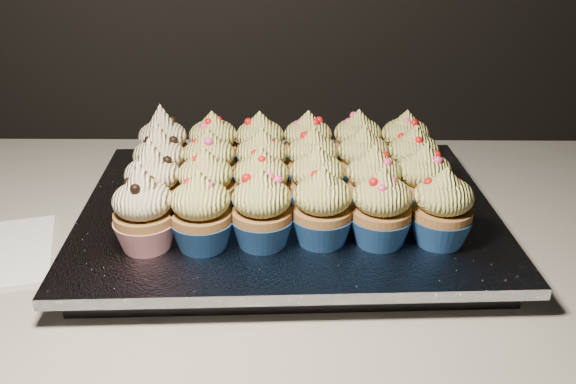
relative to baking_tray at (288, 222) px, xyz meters
name	(u,v)px	position (x,y,z in m)	size (l,w,h in m)	color
worktop	(363,244)	(0.09, 0.00, -0.03)	(2.44, 0.64, 0.04)	beige
baking_tray	(288,222)	(0.00, 0.00, 0.00)	(0.43, 0.33, 0.02)	black
foil_lining	(288,209)	(0.00, 0.00, 0.02)	(0.47, 0.37, 0.01)	silver
cupcake_0	(144,212)	(-0.14, -0.10, 0.06)	(0.06, 0.06, 0.10)	#B31822
cupcake_1	(201,213)	(-0.09, -0.10, 0.06)	(0.06, 0.06, 0.08)	navy
cupcake_2	(262,211)	(-0.03, -0.09, 0.06)	(0.06, 0.06, 0.08)	navy
cupcake_3	(322,209)	(0.04, -0.09, 0.06)	(0.06, 0.06, 0.08)	navy
cupcake_4	(381,210)	(0.10, -0.09, 0.06)	(0.06, 0.06, 0.08)	navy
cupcake_5	(442,209)	(0.16, -0.09, 0.06)	(0.06, 0.06, 0.08)	navy
cupcake_6	(153,185)	(-0.15, -0.03, 0.06)	(0.06, 0.06, 0.10)	#B31822
cupcake_7	(206,187)	(-0.09, -0.03, 0.06)	(0.06, 0.06, 0.08)	navy
cupcake_8	(262,186)	(-0.03, -0.03, 0.06)	(0.06, 0.06, 0.08)	navy
cupcake_9	(317,184)	(0.03, -0.03, 0.06)	(0.06, 0.06, 0.08)	navy
cupcake_10	(373,185)	(0.09, -0.03, 0.06)	(0.06, 0.06, 0.08)	navy
cupcake_11	(423,183)	(0.15, -0.02, 0.06)	(0.06, 0.06, 0.08)	navy
cupcake_12	(160,165)	(-0.15, 0.02, 0.06)	(0.06, 0.06, 0.10)	#B31822
cupcake_13	(210,166)	(-0.09, 0.02, 0.06)	(0.06, 0.06, 0.08)	navy
cupcake_14	(262,165)	(-0.03, 0.03, 0.06)	(0.06, 0.06, 0.08)	navy
cupcake_15	(313,164)	(0.03, 0.03, 0.06)	(0.06, 0.06, 0.08)	navy
cupcake_16	(363,162)	(0.09, 0.04, 0.06)	(0.06, 0.06, 0.08)	navy
cupcake_17	(413,162)	(0.15, 0.04, 0.06)	(0.06, 0.06, 0.08)	navy
cupcake_18	(163,146)	(-0.16, 0.08, 0.06)	(0.06, 0.06, 0.10)	#B31822
cupcake_19	(214,146)	(-0.09, 0.09, 0.06)	(0.06, 0.06, 0.08)	navy
cupcake_20	(260,146)	(-0.04, 0.09, 0.06)	(0.06, 0.06, 0.08)	navy
cupcake_21	(308,146)	(0.02, 0.09, 0.06)	(0.06, 0.06, 0.08)	navy
cupcake_22	(357,144)	(0.09, 0.10, 0.06)	(0.06, 0.06, 0.08)	navy
cupcake_23	(405,145)	(0.15, 0.09, 0.06)	(0.06, 0.06, 0.08)	navy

